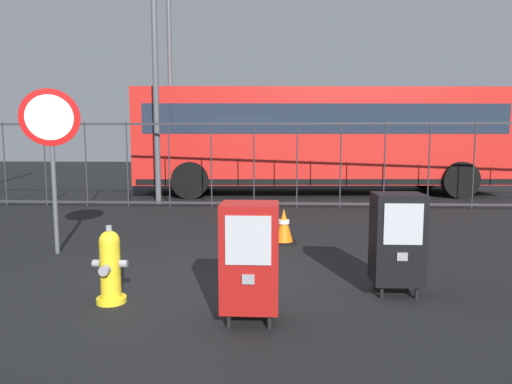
{
  "coord_description": "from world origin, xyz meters",
  "views": [
    {
      "loc": [
        0.59,
        -4.29,
        1.52
      ],
      "look_at": [
        0.3,
        1.2,
        0.9
      ],
      "focal_mm": 30.95,
      "sensor_mm": 36.0,
      "label": 1
    }
  ],
  "objects_px": {
    "newspaper_box_secondary": "(250,256)",
    "traffic_cone": "(284,226)",
    "fire_hydrant": "(110,267)",
    "street_light_far_left": "(170,56)",
    "bus_near": "(319,136)",
    "stop_sign": "(51,136)",
    "street_light_near_right": "(154,17)",
    "newspaper_box_primary": "(397,238)"
  },
  "relations": [
    {
      "from": "newspaper_box_secondary",
      "to": "traffic_cone",
      "type": "distance_m",
      "value": 3.0
    },
    {
      "from": "fire_hydrant",
      "to": "street_light_far_left",
      "type": "bearing_deg",
      "value": 100.39
    },
    {
      "from": "street_light_far_left",
      "to": "bus_near",
      "type": "bearing_deg",
      "value": -6.11
    },
    {
      "from": "stop_sign",
      "to": "traffic_cone",
      "type": "xyz_separation_m",
      "value": [
        3.12,
        0.8,
        -1.34
      ]
    },
    {
      "from": "street_light_far_left",
      "to": "street_light_near_right",
      "type": "bearing_deg",
      "value": -82.74
    },
    {
      "from": "newspaper_box_secondary",
      "to": "bus_near",
      "type": "height_order",
      "value": "bus_near"
    },
    {
      "from": "newspaper_box_secondary",
      "to": "street_light_near_right",
      "type": "distance_m",
      "value": 8.6
    },
    {
      "from": "traffic_cone",
      "to": "street_light_near_right",
      "type": "distance_m",
      "value": 6.69
    },
    {
      "from": "fire_hydrant",
      "to": "street_light_near_right",
      "type": "distance_m",
      "value": 8.05
    },
    {
      "from": "stop_sign",
      "to": "traffic_cone",
      "type": "distance_m",
      "value": 3.49
    },
    {
      "from": "newspaper_box_secondary",
      "to": "bus_near",
      "type": "xyz_separation_m",
      "value": [
        1.42,
        9.64,
        1.14
      ]
    },
    {
      "from": "traffic_cone",
      "to": "street_light_near_right",
      "type": "xyz_separation_m",
      "value": [
        -3.07,
        4.17,
        4.24
      ]
    },
    {
      "from": "newspaper_box_primary",
      "to": "street_light_near_right",
      "type": "height_order",
      "value": "street_light_near_right"
    },
    {
      "from": "newspaper_box_primary",
      "to": "traffic_cone",
      "type": "bearing_deg",
      "value": 116.73
    },
    {
      "from": "bus_near",
      "to": "street_light_near_right",
      "type": "height_order",
      "value": "street_light_near_right"
    },
    {
      "from": "fire_hydrant",
      "to": "stop_sign",
      "type": "xyz_separation_m",
      "value": [
        -1.45,
        1.79,
        1.25
      ]
    },
    {
      "from": "newspaper_box_primary",
      "to": "stop_sign",
      "type": "distance_m",
      "value": 4.57
    },
    {
      "from": "fire_hydrant",
      "to": "street_light_far_left",
      "type": "relative_size",
      "value": 0.1
    },
    {
      "from": "stop_sign",
      "to": "street_light_near_right",
      "type": "height_order",
      "value": "street_light_near_right"
    },
    {
      "from": "street_light_near_right",
      "to": "street_light_far_left",
      "type": "relative_size",
      "value": 1.1
    },
    {
      "from": "traffic_cone",
      "to": "bus_near",
      "type": "relative_size",
      "value": 0.05
    },
    {
      "from": "traffic_cone",
      "to": "street_light_far_left",
      "type": "height_order",
      "value": "street_light_far_left"
    },
    {
      "from": "traffic_cone",
      "to": "street_light_far_left",
      "type": "bearing_deg",
      "value": 115.76
    },
    {
      "from": "newspaper_box_primary",
      "to": "traffic_cone",
      "type": "xyz_separation_m",
      "value": [
        -1.11,
        2.19,
        -0.31
      ]
    },
    {
      "from": "street_light_far_left",
      "to": "newspaper_box_primary",
      "type": "bearing_deg",
      "value": -64.01
    },
    {
      "from": "street_light_near_right",
      "to": "street_light_far_left",
      "type": "xyz_separation_m",
      "value": [
        -0.38,
        2.99,
        -0.36
      ]
    },
    {
      "from": "traffic_cone",
      "to": "stop_sign",
      "type": "bearing_deg",
      "value": -165.57
    },
    {
      "from": "fire_hydrant",
      "to": "street_light_near_right",
      "type": "bearing_deg",
      "value": 101.76
    },
    {
      "from": "fire_hydrant",
      "to": "bus_near",
      "type": "height_order",
      "value": "bus_near"
    },
    {
      "from": "newspaper_box_primary",
      "to": "newspaper_box_secondary",
      "type": "xyz_separation_m",
      "value": [
        -1.42,
        -0.77,
        0.0
      ]
    },
    {
      "from": "traffic_cone",
      "to": "street_light_far_left",
      "type": "distance_m",
      "value": 8.85
    },
    {
      "from": "traffic_cone",
      "to": "fire_hydrant",
      "type": "bearing_deg",
      "value": -122.77
    },
    {
      "from": "fire_hydrant",
      "to": "newspaper_box_secondary",
      "type": "bearing_deg",
      "value": -15.62
    },
    {
      "from": "fire_hydrant",
      "to": "stop_sign",
      "type": "height_order",
      "value": "stop_sign"
    },
    {
      "from": "newspaper_box_secondary",
      "to": "stop_sign",
      "type": "xyz_separation_m",
      "value": [
        -2.8,
        2.17,
        1.03
      ]
    },
    {
      "from": "newspaper_box_primary",
      "to": "bus_near",
      "type": "bearing_deg",
      "value": 90.0
    },
    {
      "from": "stop_sign",
      "to": "newspaper_box_primary",
      "type": "bearing_deg",
      "value": -18.24
    },
    {
      "from": "fire_hydrant",
      "to": "stop_sign",
      "type": "relative_size",
      "value": 0.33
    },
    {
      "from": "newspaper_box_primary",
      "to": "bus_near",
      "type": "xyz_separation_m",
      "value": [
        0.0,
        8.87,
        1.14
      ]
    },
    {
      "from": "newspaper_box_primary",
      "to": "bus_near",
      "type": "relative_size",
      "value": 0.1
    },
    {
      "from": "newspaper_box_secondary",
      "to": "street_light_far_left",
      "type": "bearing_deg",
      "value": 107.23
    },
    {
      "from": "newspaper_box_secondary",
      "to": "traffic_cone",
      "type": "xyz_separation_m",
      "value": [
        0.31,
        2.97,
        -0.31
      ]
    }
  ]
}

